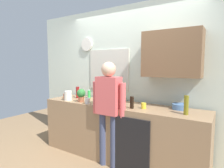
{
  "coord_description": "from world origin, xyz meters",
  "views": [
    {
      "loc": [
        1.52,
        -2.3,
        1.55
      ],
      "look_at": [
        -0.1,
        0.25,
        1.25
      ],
      "focal_mm": 30.02,
      "sensor_mm": 36.0,
      "label": 1
    }
  ],
  "objects_px": {
    "cup_white_mug": "(87,101)",
    "cup_yellow_cup": "(144,106)",
    "bottle_green_wine": "(108,92)",
    "cup_terracotta_mug": "(65,96)",
    "person_at_sink": "(109,105)",
    "bottle_dark_sauce": "(132,102)",
    "dish_soap": "(89,94)",
    "potted_plant": "(81,94)",
    "storage_canister": "(68,96)",
    "coffee_maker": "(113,97)",
    "bottle_olive_oil": "(186,105)",
    "mixing_bowl": "(180,107)",
    "bottle_red_vinegar": "(78,92)",
    "bottle_clear_soda": "(103,94)"
  },
  "relations": [
    {
      "from": "cup_yellow_cup",
      "to": "storage_canister",
      "type": "relative_size",
      "value": 0.5
    },
    {
      "from": "person_at_sink",
      "to": "storage_canister",
      "type": "bearing_deg",
      "value": -177.5
    },
    {
      "from": "storage_canister",
      "to": "cup_yellow_cup",
      "type": "bearing_deg",
      "value": 5.27
    },
    {
      "from": "bottle_green_wine",
      "to": "cup_terracotta_mug",
      "type": "height_order",
      "value": "bottle_green_wine"
    },
    {
      "from": "coffee_maker",
      "to": "dish_soap",
      "type": "xyz_separation_m",
      "value": [
        -0.79,
        0.38,
        -0.07
      ]
    },
    {
      "from": "potted_plant",
      "to": "dish_soap",
      "type": "distance_m",
      "value": 0.39
    },
    {
      "from": "bottle_red_vinegar",
      "to": "cup_yellow_cup",
      "type": "relative_size",
      "value": 2.59
    },
    {
      "from": "bottle_dark_sauce",
      "to": "bottle_green_wine",
      "type": "xyz_separation_m",
      "value": [
        -0.65,
        0.33,
        0.06
      ]
    },
    {
      "from": "coffee_maker",
      "to": "storage_canister",
      "type": "xyz_separation_m",
      "value": [
        -0.96,
        -0.01,
        -0.06
      ]
    },
    {
      "from": "storage_canister",
      "to": "person_at_sink",
      "type": "height_order",
      "value": "person_at_sink"
    },
    {
      "from": "bottle_green_wine",
      "to": "cup_white_mug",
      "type": "distance_m",
      "value": 0.45
    },
    {
      "from": "dish_soap",
      "to": "cup_yellow_cup",
      "type": "bearing_deg",
      "value": -11.58
    },
    {
      "from": "bottle_red_vinegar",
      "to": "dish_soap",
      "type": "bearing_deg",
      "value": 26.4
    },
    {
      "from": "bottle_olive_oil",
      "to": "cup_white_mug",
      "type": "bearing_deg",
      "value": -174.45
    },
    {
      "from": "bottle_green_wine",
      "to": "mixing_bowl",
      "type": "distance_m",
      "value": 1.27
    },
    {
      "from": "bottle_green_wine",
      "to": "person_at_sink",
      "type": "bearing_deg",
      "value": -54.71
    },
    {
      "from": "potted_plant",
      "to": "storage_canister",
      "type": "bearing_deg",
      "value": -176.94
    },
    {
      "from": "bottle_green_wine",
      "to": "bottle_red_vinegar",
      "type": "bearing_deg",
      "value": -171.43
    },
    {
      "from": "bottle_red_vinegar",
      "to": "cup_terracotta_mug",
      "type": "height_order",
      "value": "bottle_red_vinegar"
    },
    {
      "from": "coffee_maker",
      "to": "dish_soap",
      "type": "height_order",
      "value": "coffee_maker"
    },
    {
      "from": "bottle_red_vinegar",
      "to": "bottle_clear_soda",
      "type": "height_order",
      "value": "bottle_clear_soda"
    },
    {
      "from": "bottle_dark_sauce",
      "to": "bottle_clear_soda",
      "type": "distance_m",
      "value": 0.65
    },
    {
      "from": "bottle_green_wine",
      "to": "bottle_red_vinegar",
      "type": "height_order",
      "value": "bottle_green_wine"
    },
    {
      "from": "bottle_dark_sauce",
      "to": "potted_plant",
      "type": "height_order",
      "value": "potted_plant"
    },
    {
      "from": "dish_soap",
      "to": "storage_canister",
      "type": "xyz_separation_m",
      "value": [
        -0.18,
        -0.38,
        0.01
      ]
    },
    {
      "from": "bottle_green_wine",
      "to": "dish_soap",
      "type": "bearing_deg",
      "value": 179.34
    },
    {
      "from": "bottle_green_wine",
      "to": "potted_plant",
      "type": "height_order",
      "value": "bottle_green_wine"
    },
    {
      "from": "bottle_green_wine",
      "to": "cup_white_mug",
      "type": "xyz_separation_m",
      "value": [
        -0.12,
        -0.42,
        -0.1
      ]
    },
    {
      "from": "person_at_sink",
      "to": "bottle_green_wine",
      "type": "bearing_deg",
      "value": 133.8
    },
    {
      "from": "bottle_dark_sauce",
      "to": "bottle_clear_soda",
      "type": "relative_size",
      "value": 0.64
    },
    {
      "from": "person_at_sink",
      "to": "bottle_dark_sauce",
      "type": "bearing_deg",
      "value": 33.68
    },
    {
      "from": "bottle_dark_sauce",
      "to": "dish_soap",
      "type": "height_order",
      "value": "same"
    },
    {
      "from": "bottle_olive_oil",
      "to": "cup_white_mug",
      "type": "distance_m",
      "value": 1.53
    },
    {
      "from": "dish_soap",
      "to": "potted_plant",
      "type": "bearing_deg",
      "value": -71.21
    },
    {
      "from": "mixing_bowl",
      "to": "potted_plant",
      "type": "bearing_deg",
      "value": -167.42
    },
    {
      "from": "storage_canister",
      "to": "person_at_sink",
      "type": "relative_size",
      "value": 0.11
    },
    {
      "from": "bottle_clear_soda",
      "to": "cup_terracotta_mug",
      "type": "height_order",
      "value": "bottle_clear_soda"
    },
    {
      "from": "cup_white_mug",
      "to": "cup_yellow_cup",
      "type": "distance_m",
      "value": 0.94
    },
    {
      "from": "bottle_olive_oil",
      "to": "bottle_green_wine",
      "type": "bearing_deg",
      "value": 169.11
    },
    {
      "from": "bottle_dark_sauce",
      "to": "bottle_green_wine",
      "type": "height_order",
      "value": "bottle_green_wine"
    },
    {
      "from": "cup_terracotta_mug",
      "to": "bottle_red_vinegar",
      "type": "bearing_deg",
      "value": 44.78
    },
    {
      "from": "bottle_red_vinegar",
      "to": "mixing_bowl",
      "type": "distance_m",
      "value": 1.91
    },
    {
      "from": "potted_plant",
      "to": "person_at_sink",
      "type": "bearing_deg",
      "value": -10.16
    },
    {
      "from": "bottle_dark_sauce",
      "to": "cup_white_mug",
      "type": "height_order",
      "value": "bottle_dark_sauce"
    },
    {
      "from": "cup_yellow_cup",
      "to": "coffee_maker",
      "type": "bearing_deg",
      "value": -164.69
    },
    {
      "from": "potted_plant",
      "to": "mixing_bowl",
      "type": "bearing_deg",
      "value": 12.58
    },
    {
      "from": "bottle_dark_sauce",
      "to": "mixing_bowl",
      "type": "relative_size",
      "value": 0.82
    },
    {
      "from": "cup_terracotta_mug",
      "to": "potted_plant",
      "type": "height_order",
      "value": "potted_plant"
    },
    {
      "from": "bottle_olive_oil",
      "to": "mixing_bowl",
      "type": "bearing_deg",
      "value": 116.94
    },
    {
      "from": "potted_plant",
      "to": "bottle_dark_sauce",
      "type": "bearing_deg",
      "value": 1.92
    }
  ]
}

